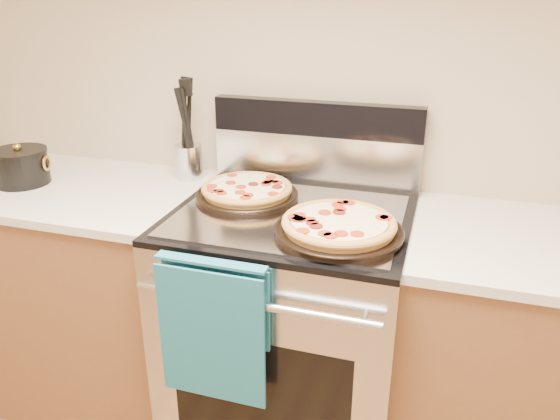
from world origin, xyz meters
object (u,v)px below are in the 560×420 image
(pepperoni_pizza_back, at_px, (247,191))
(saucepan, at_px, (21,168))
(range_body, at_px, (291,334))
(pepperoni_pizza_front, at_px, (339,226))
(utensil_crock, at_px, (189,161))

(pepperoni_pizza_back, relative_size, saucepan, 1.76)
(range_body, bearing_deg, pepperoni_pizza_front, -35.84)
(range_body, distance_m, saucepan, 1.17)
(pepperoni_pizza_back, distance_m, saucepan, 0.87)
(range_body, height_order, saucepan, saucepan)
(pepperoni_pizza_front, bearing_deg, range_body, 144.16)
(pepperoni_pizza_back, height_order, pepperoni_pizza_front, pepperoni_pizza_front)
(pepperoni_pizza_back, height_order, utensil_crock, utensil_crock)
(pepperoni_pizza_front, bearing_deg, utensil_crock, 150.72)
(utensil_crock, height_order, saucepan, utensil_crock)
(range_body, height_order, pepperoni_pizza_front, pepperoni_pizza_front)
(pepperoni_pizza_back, xyz_separation_m, utensil_crock, (-0.30, 0.17, 0.03))
(range_body, distance_m, utensil_crock, 0.75)
(range_body, bearing_deg, saucepan, -179.74)
(pepperoni_pizza_back, relative_size, utensil_crock, 2.64)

